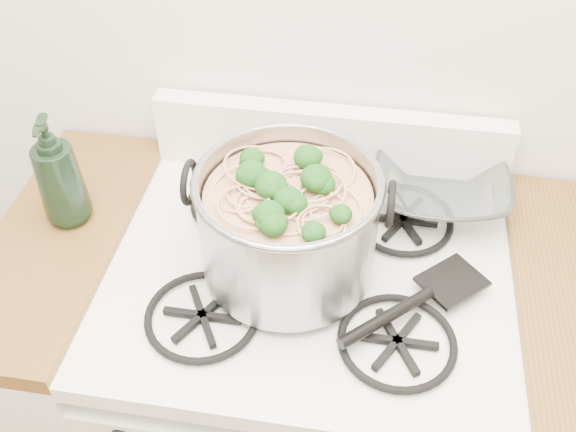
{
  "coord_description": "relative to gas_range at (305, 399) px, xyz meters",
  "views": [
    {
      "loc": [
        0.09,
        0.45,
        1.81
      ],
      "look_at": [
        -0.04,
        1.25,
        1.05
      ],
      "focal_mm": 40.0,
      "sensor_mm": 36.0,
      "label": 1
    }
  ],
  "objects": [
    {
      "name": "gas_range",
      "position": [
        0.0,
        0.0,
        0.0
      ],
      "size": [
        0.76,
        0.66,
        0.92
      ],
      "color": "white",
      "rests_on": "ground"
    },
    {
      "name": "counter_left",
      "position": [
        -0.51,
        0.0,
        0.02
      ],
      "size": [
        0.25,
        0.65,
        0.92
      ],
      "color": "silver",
      "rests_on": "ground"
    },
    {
      "name": "stock_pot",
      "position": [
        -0.04,
        -0.01,
        0.59
      ],
      "size": [
        0.35,
        0.32,
        0.22
      ],
      "color": "#94949C",
      "rests_on": "gas_range"
    },
    {
      "name": "spatula",
      "position": [
        0.26,
        -0.01,
        0.5
      ],
      "size": [
        0.42,
        0.42,
        0.02
      ],
      "primitive_type": null,
      "rotation": [
        0.0,
        0.0,
        -0.82
      ],
      "color": "black",
      "rests_on": "gas_range"
    },
    {
      "name": "glass_bowl",
      "position": [
        0.24,
        0.22,
        0.5
      ],
      "size": [
        0.12,
        0.12,
        0.03
      ],
      "primitive_type": "imported",
      "rotation": [
        0.0,
        0.0,
        0.09
      ],
      "color": "white",
      "rests_on": "gas_range"
    },
    {
      "name": "bottle",
      "position": [
        -0.49,
        0.05,
        0.6
      ],
      "size": [
        0.11,
        0.11,
        0.24
      ],
      "primitive_type": "imported",
      "rotation": [
        0.0,
        0.0,
        0.2
      ],
      "color": "black",
      "rests_on": "counter_left"
    }
  ]
}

